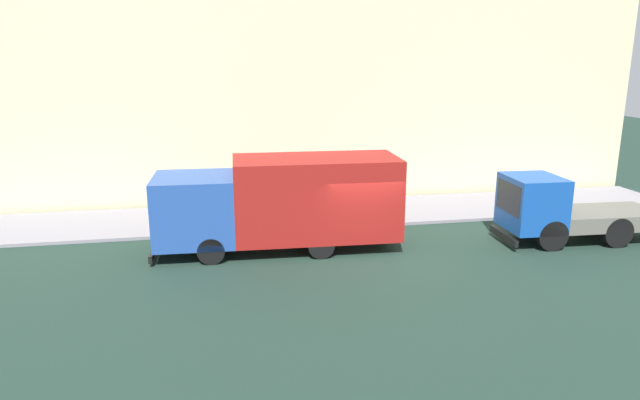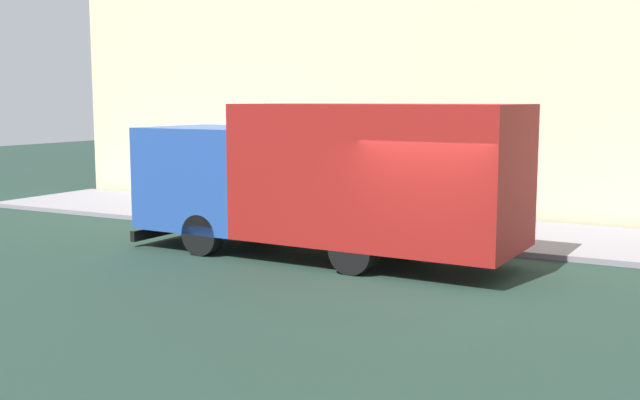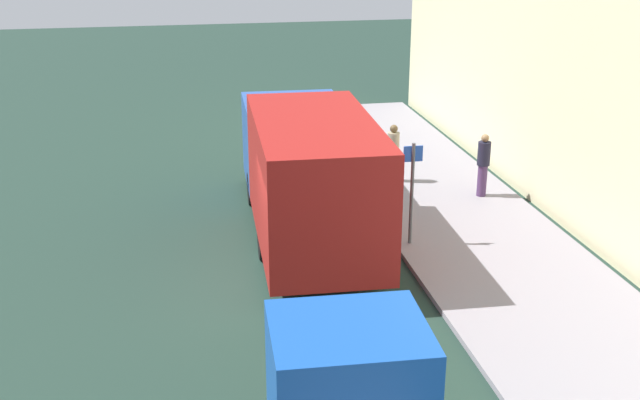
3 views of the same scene
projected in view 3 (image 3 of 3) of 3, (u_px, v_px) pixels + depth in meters
ground at (274, 286)px, 16.38m from camera, size 80.00×80.00×0.00m
sidewalk at (505, 264)px, 17.24m from camera, size 4.16×30.00×0.12m
large_utility_truck at (308, 169)px, 18.34m from camera, size 2.82×8.28×3.13m
pedestrian_walking at (393, 151)px, 22.05m from camera, size 0.45×0.45×1.63m
pedestrian_standing at (483, 163)px, 20.90m from camera, size 0.47×0.47×1.70m
street_sign_post at (412, 185)px, 17.72m from camera, size 0.44×0.08×2.39m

